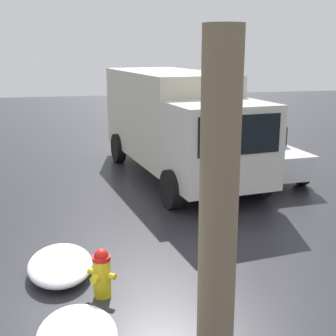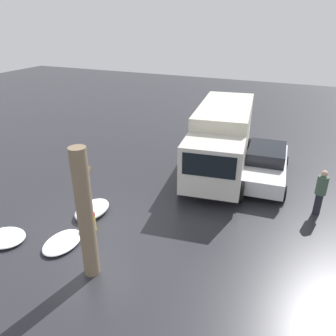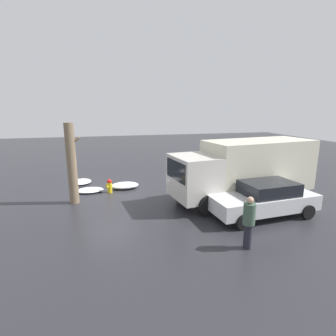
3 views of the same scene
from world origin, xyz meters
name	(u,v)px [view 1 (image 1 of 3)]	position (x,y,z in m)	size (l,w,h in m)	color
ground_plane	(103,296)	(0.00, 0.00, 0.00)	(60.00, 60.00, 0.00)	#28282D
fire_hydrant	(102,272)	(0.00, 0.00, 0.38)	(0.39, 0.41, 0.74)	yellow
tree_trunk	(219,203)	(-1.67, -1.18, 1.90)	(0.66, 0.43, 3.79)	#7F6B51
delivery_truck	(175,120)	(6.42, -2.65, 1.59)	(7.34, 3.30, 2.90)	beige
parked_car	(246,148)	(6.15, -4.71, 0.74)	(4.57, 2.19, 1.45)	silver
snow_pile_by_hydrant	(77,335)	(-1.04, 0.41, 0.09)	(1.44, 1.00, 0.19)	white
snow_pile_by_tree	(60,265)	(0.84, 0.60, 0.16)	(1.55, 1.03, 0.33)	white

